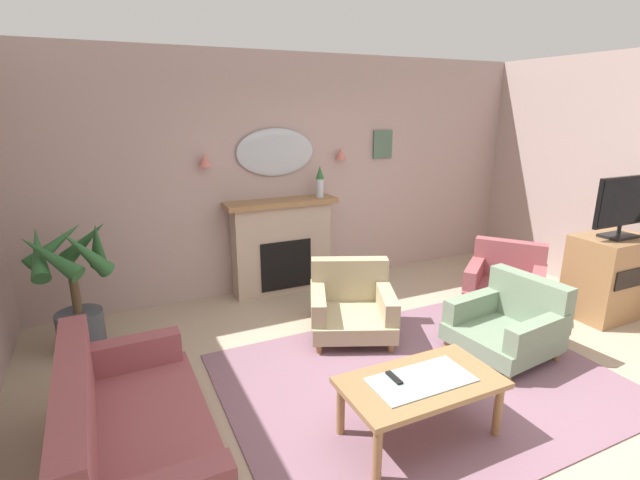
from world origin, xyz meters
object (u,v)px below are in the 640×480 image
Objects in this scene: fireplace at (282,247)px; floral_couch at (123,427)px; tv_remote at (394,378)px; tv_cabinet at (609,276)px; armchair_by_coffee_table at (506,280)px; armchair_in_corner at (351,304)px; wall_sconce_left at (205,160)px; potted_plant_corner_palm at (74,284)px; wall_mirror at (276,152)px; coffee_table at (421,387)px; wall_sconce_right at (341,154)px; armchair_near_fireplace at (510,322)px; framed_picture at (383,145)px; tv_flatscreen at (624,205)px; mantel_vase_left at (320,181)px.

floral_couch is (-1.96, -2.39, -0.25)m from fireplace.
tv_remote is 0.18× the size of tv_cabinet.
armchair_by_coffee_table is 1.95m from armchair_in_corner.
tv_cabinet reaches higher than armchair_by_coffee_table.
wall_sconce_left is 4.61m from tv_cabinet.
tv_remote is at bearing -49.08° from potted_plant_corner_palm.
coffee_table is at bearing -91.71° from wall_mirror.
armchair_in_corner is 2.64m from potted_plant_corner_palm.
wall_sconce_right is at bearing 72.59° from coffee_table.
armchair_near_fireplace and armchair_in_corner have the same top height.
tv_cabinet reaches higher than tv_remote.
potted_plant_corner_palm reaches higher than fireplace.
potted_plant_corner_palm is (-1.40, -0.62, -1.01)m from wall_sconce_left.
armchair_by_coffee_table is (2.44, 1.33, -0.15)m from tv_remote.
armchair_by_coffee_table is (0.69, -1.65, -1.44)m from framed_picture.
wall_sconce_left is at bearing 173.84° from fireplace.
wall_sconce_right is (0.85, -0.05, -0.05)m from wall_mirror.
wall_sconce_right is at bearing 102.26° from armchair_near_fireplace.
fireplace is 2.66m from armchair_by_coffee_table.
floral_couch is at bearing -81.24° from potted_plant_corner_palm.
coffee_table is 6.88× the size of tv_remote.
armchair_near_fireplace is at bearing -60.84° from wall_mirror.
armchair_near_fireplace is (0.52, -2.41, -1.35)m from wall_sconce_right.
coffee_table is 1.61m from armchair_in_corner.
armchair_by_coffee_table is at bearing 138.51° from tv_flatscreen.
wall_sconce_right is 2.06m from armchair_in_corner.
wall_sconce_right is 3.15m from tv_flatscreen.
potted_plant_corner_palm is at bearing 162.05° from armchair_in_corner.
wall_mirror is 0.75× the size of potted_plant_corner_palm.
coffee_table is 1.03× the size of armchair_in_corner.
armchair_in_corner is (0.50, 1.49, -0.15)m from tv_remote.
wall_sconce_left is 2.25m from armchair_in_corner.
wall_mirror is at bearing -179.62° from framed_picture.
floral_couch is 3.34m from armchair_near_fireplace.
mantel_vase_left is 2.88m from potted_plant_corner_palm.
wall_mirror is at bearing 90.00° from fireplace.
fireplace is 1.51× the size of tv_cabinet.
tv_flatscreen reaches higher than fireplace.
coffee_table is at bearing -148.14° from armchair_by_coffee_table.
framed_picture is 2.87m from armchair_near_fireplace.
armchair_by_coffee_table is (1.34, -1.59, -1.35)m from wall_sconce_right.
potted_plant_corner_palm is (-5.22, 1.67, -0.60)m from tv_flatscreen.
wall_sconce_left is at bearing 180.00° from wall_sconce_right.
mantel_vase_left is 1.07× the size of framed_picture.
armchair_by_coffee_table is (2.19, -1.64, -1.40)m from wall_mirror.
tv_cabinet is 5.48m from potted_plant_corner_palm.
wall_sconce_left is 1.70m from wall_sconce_right.
armchair_near_fireplace is 1.50m from armchair_in_corner.
floral_couch reaches higher than coffee_table.
tv_remote is (-0.16, 0.08, 0.07)m from coffee_table.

